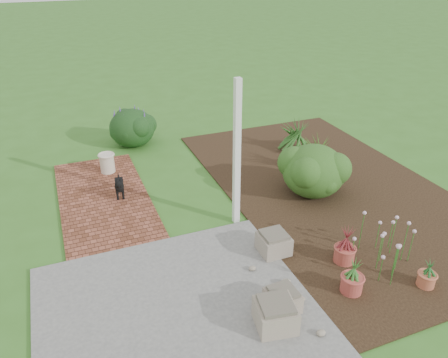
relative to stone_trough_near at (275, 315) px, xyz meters
name	(u,v)px	position (x,y,z in m)	size (l,w,h in m)	color
ground	(222,228)	(0.19, 2.27, -0.20)	(80.00, 80.00, 0.00)	#366921
concrete_patio	(181,321)	(-1.06, 0.52, -0.18)	(3.50, 3.50, 0.04)	#61615F
brick_path	(104,197)	(-1.51, 4.02, -0.18)	(1.60, 3.50, 0.04)	brown
garden_bed	(331,187)	(2.69, 2.77, -0.18)	(4.00, 7.00, 0.03)	black
veranda_post	(237,156)	(0.49, 2.37, 1.05)	(0.10, 0.10, 2.50)	white
stone_trough_near	(275,315)	(0.00, 0.00, 0.00)	(0.47, 0.47, 0.32)	gray
stone_trough_mid	(282,300)	(0.22, 0.22, -0.03)	(0.39, 0.39, 0.26)	#776E59
stone_trough_far	(274,244)	(0.67, 1.33, -0.01)	(0.44, 0.44, 0.29)	#716858
black_dog	(119,185)	(-1.21, 3.88, 0.10)	(0.20, 0.51, 0.44)	black
cream_ceramic_urn	(107,163)	(-1.26, 5.04, 0.04)	(0.29, 0.29, 0.39)	beige
evergreen_shrub	(314,170)	(2.21, 2.70, 0.33)	(1.17, 1.17, 0.99)	#1C3D12
agapanthus_clump_back	(315,151)	(2.75, 3.50, 0.29)	(1.02, 1.02, 0.92)	#1C4010
agapanthus_clump_front	(294,132)	(2.90, 4.62, 0.26)	(0.96, 0.96, 0.86)	#113C14
pink_flower_patch	(387,245)	(2.07, 0.49, 0.16)	(1.04, 1.04, 0.66)	#113D0F
terracotta_pot_bronze	(344,254)	(1.55, 0.74, -0.05)	(0.30, 0.30, 0.25)	#A94639
terracotta_pot_small_left	(426,280)	(2.28, -0.12, -0.07)	(0.24, 0.24, 0.20)	#B25A3C
terracotta_pot_small_right	(352,284)	(1.25, 0.16, -0.04)	(0.29, 0.29, 0.25)	#A44037
purple_flowering_bush	(132,127)	(-0.46, 6.36, 0.25)	(1.06, 1.06, 0.90)	black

